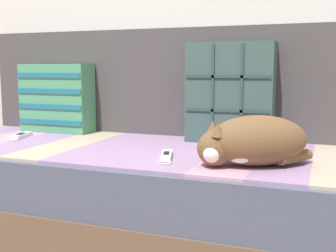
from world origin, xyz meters
name	(u,v)px	position (x,y,z in m)	size (l,w,h in m)	color
ground_plane	(121,237)	(0.00, 0.00, 0.00)	(14.00, 14.00, 0.00)	#7A6651
couch	(133,187)	(0.00, 0.12, 0.18)	(1.93, 0.86, 0.36)	brown
sofa_backrest	(163,82)	(0.00, 0.48, 0.62)	(1.89, 0.14, 0.51)	#474242
throw_pillow_quilted	(230,93)	(0.37, 0.33, 0.58)	(0.37, 0.14, 0.43)	#38514C
throw_pillow_striped	(57,98)	(-0.52, 0.33, 0.53)	(0.37, 0.14, 0.34)	#4C9366
sleeping_cat	(251,142)	(0.53, -0.09, 0.44)	(0.39, 0.34, 0.17)	brown
game_remote_near	(166,156)	(0.23, -0.08, 0.37)	(0.10, 0.20, 0.02)	white
game_remote_far	(21,136)	(-0.57, 0.11, 0.37)	(0.09, 0.20, 0.02)	white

